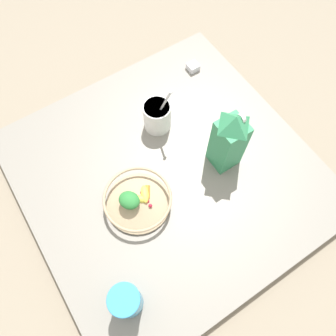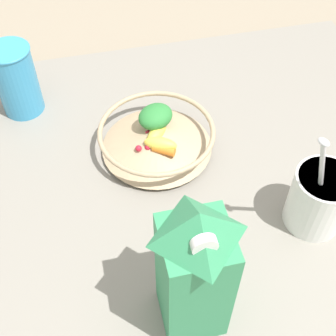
# 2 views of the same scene
# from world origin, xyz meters

# --- Properties ---
(ground_plane) EXTENTS (6.00, 6.00, 0.00)m
(ground_plane) POSITION_xyz_m (0.00, 0.00, 0.00)
(ground_plane) COLOR gray
(countertop) EXTENTS (1.01, 1.01, 0.05)m
(countertop) POSITION_xyz_m (0.00, 0.00, 0.02)
(countertop) COLOR gray
(countertop) RESTS_ON ground_plane
(fruit_bowl) EXTENTS (0.23, 0.23, 0.09)m
(fruit_bowl) POSITION_xyz_m (-0.05, 0.15, 0.08)
(fruit_bowl) COLOR tan
(fruit_bowl) RESTS_ON countertop
(milk_carton) EXTENTS (0.09, 0.09, 0.28)m
(milk_carton) POSITION_xyz_m (-0.07, -0.20, 0.19)
(milk_carton) COLOR #338C59
(milk_carton) RESTS_ON countertop
(yogurt_tub) EXTENTS (0.12, 0.10, 0.25)m
(yogurt_tub) POSITION_xyz_m (0.19, -0.08, 0.11)
(yogurt_tub) COLOR white
(yogurt_tub) RESTS_ON countertop
(drinking_cup) EXTENTS (0.09, 0.09, 0.16)m
(drinking_cup) POSITION_xyz_m (-0.31, 0.34, 0.13)
(drinking_cup) COLOR #3893C6
(drinking_cup) RESTS_ON countertop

